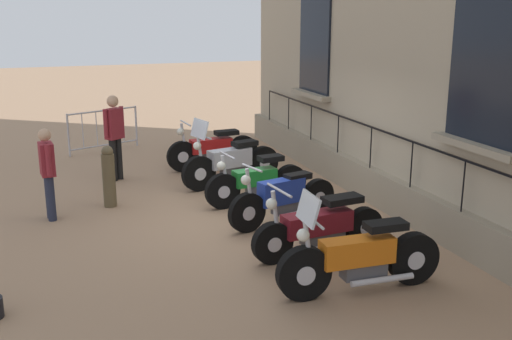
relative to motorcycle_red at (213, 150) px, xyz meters
The scene contains 11 objects.
ground_plane 3.34m from the motorcycle_red, 84.38° to the left, with size 60.00×60.00×0.00m, color #9E7A5B.
motorcycle_red is the anchor object (origin of this frame).
motorcycle_silver 1.42m from the motorcycle_red, 89.35° to the left, with size 2.19×0.83×1.42m.
motorcycle_green 2.72m from the motorcycle_red, 91.56° to the left, with size 2.03×0.64×1.00m.
motorcycle_blue 3.89m from the motorcycle_red, 91.84° to the left, with size 2.07×0.74×1.07m.
motorcycle_maroon 5.29m from the motorcycle_red, 91.50° to the left, with size 2.15×0.70×1.08m.
motorcycle_orange 6.55m from the motorcycle_red, 90.76° to the left, with size 2.23×0.63×1.36m.
crowd_barrier 3.33m from the motorcycle_red, 50.39° to the right, with size 1.77×0.74×1.05m.
bollard 3.19m from the motorcycle_red, 38.71° to the left, with size 0.23×0.23×1.13m.
pedestrian_standing 4.26m from the motorcycle_red, 34.06° to the left, with size 0.26×0.53×1.57m.
pedestrian_walking 2.25m from the motorcycle_red, ahead, with size 0.44×0.39×1.78m.
Camera 1 is at (3.16, 9.50, 3.50)m, focal length 42.69 mm.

